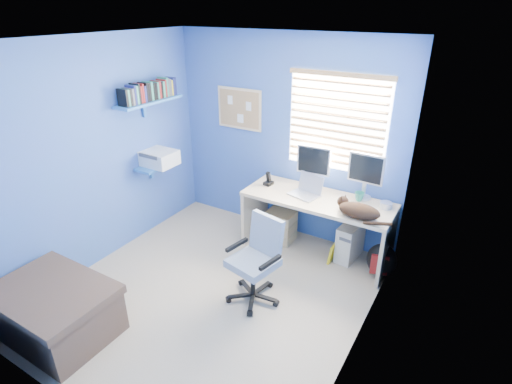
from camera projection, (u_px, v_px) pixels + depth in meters
The scene contains 23 objects.
floor at pixel (212, 293), 4.20m from camera, with size 3.00×3.20×0.00m, color #BEAE8B.
ceiling at pixel (197, 40), 3.13m from camera, with size 3.00×3.20×0.00m, color white.
wall_back at pixel (285, 139), 4.91m from camera, with size 3.00×0.01×2.50m, color #3767B3.
wall_front at pixel (46, 278), 2.43m from camera, with size 3.00×0.01×2.50m, color #3767B3.
wall_left at pixel (96, 156), 4.36m from camera, with size 0.01×3.20×2.50m, color #3767B3.
wall_right at pixel (367, 227), 2.98m from camera, with size 0.01×3.20×2.50m, color #3767B3.
desk at pixel (316, 226), 4.73m from camera, with size 1.72×0.65×0.74m, color #E0BC84.
laptop at pixel (304, 187), 4.59m from camera, with size 0.33×0.26×0.22m, color silver.
monitor_left at pixel (314, 168), 4.69m from camera, with size 0.40×0.12×0.54m, color silver.
monitor_right at pixel (366, 176), 4.46m from camera, with size 0.40×0.12×0.54m, color silver.
phone at pixel (269, 178), 4.88m from camera, with size 0.09×0.11×0.17m, color black.
mug at pixel (359, 197), 4.50m from camera, with size 0.10×0.09×0.10m, color #278367.
cd_spindle at pixel (386, 205), 4.34m from camera, with size 0.13×0.13×0.07m, color silver.
cat at pixel (359, 211), 4.13m from camera, with size 0.44×0.23×0.16m, color black.
tower_pc at pixel (350, 241), 4.71m from camera, with size 0.19×0.44×0.45m, color beige.
drawer_boxes at pixel (280, 226), 5.07m from camera, with size 0.35×0.28×0.41m, color tan.
yellow_book at pixel (332, 253), 4.66m from camera, with size 0.03×0.17×0.24m, color yellow.
backpack at pixel (382, 260), 4.41m from camera, with size 0.33×0.25×0.39m, color black.
bed_corner at pixel (56, 311), 3.61m from camera, with size 1.02×0.73×0.49m, color #51352A.
office_chair at pixel (256, 270), 4.02m from camera, with size 0.61×0.61×0.88m.
window_blinds at pixel (336, 123), 4.46m from camera, with size 1.15×0.05×1.10m.
corkboard at pixel (239, 109), 5.07m from camera, with size 0.64×0.02×0.52m.
wall_shelves at pixel (153, 125), 4.80m from camera, with size 0.42×0.90×1.05m.
Camera 1 is at (2.11, -2.64, 2.76)m, focal length 28.00 mm.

